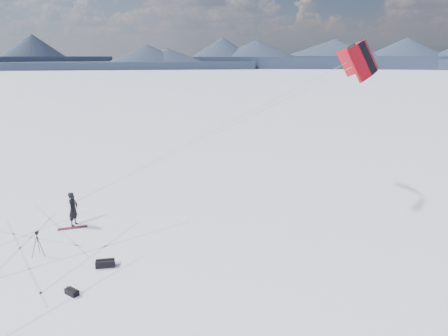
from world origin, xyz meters
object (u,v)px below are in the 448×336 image
(gear_bag_b, at_px, (72,292))
(snowkiter, at_px, (75,225))
(snowboard, at_px, (73,228))
(tripod, at_px, (37,240))
(gear_bag_a, at_px, (105,263))

(gear_bag_b, bearing_deg, snowkiter, 144.20)
(snowkiter, height_order, snowboard, snowkiter)
(tripod, bearing_deg, gear_bag_b, -36.47)
(tripod, distance_m, gear_bag_a, 3.72)
(tripod, height_order, gear_bag_b, tripod)
(snowboard, relative_size, gear_bag_a, 1.70)
(tripod, bearing_deg, snowkiter, 99.49)
(gear_bag_a, xyz_separation_m, gear_bag_b, (0.06, -2.52, -0.05))
(snowkiter, relative_size, gear_bag_a, 2.09)
(snowkiter, xyz_separation_m, snowboard, (0.19, -0.45, 0.02))
(snowboard, xyz_separation_m, gear_bag_b, (4.35, -5.95, 0.10))
(snowkiter, distance_m, snowboard, 0.49)
(snowkiter, height_order, gear_bag_a, snowkiter)
(tripod, relative_size, gear_bag_b, 1.86)
(snowkiter, bearing_deg, gear_bag_a, -137.77)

